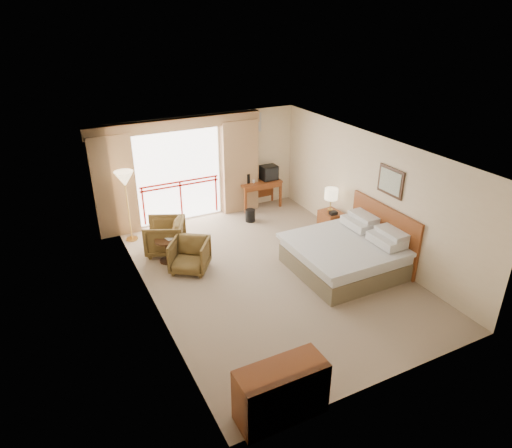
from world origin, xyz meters
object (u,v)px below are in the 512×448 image
armchair_near (191,270)px  dresser (281,392)px  wastebasket (250,215)px  armchair_far (166,252)px  table_lamp (331,194)px  floor_lamp (125,182)px  desk (258,186)px  nightstand (330,223)px  side_table (167,247)px  bed (346,254)px  tv (269,173)px

armchair_near → dresser: (-0.18, -4.23, 0.42)m
wastebasket → armchair_far: 2.54m
table_lamp → armchair_far: size_ratio=0.64×
armchair_near → floor_lamp: floor_lamp is taller
armchair_far → wastebasket: bearing=128.6°
desk → nightstand: bearing=-68.5°
desk → side_table: size_ratio=2.19×
floor_lamp → wastebasket: bearing=-6.8°
armchair_far → side_table: side_table is taller
desk → side_table: desk is taller
wastebasket → bed: bearing=-76.6°
nightstand → table_lamp: bearing=87.4°
desk → armchair_far: desk is taller
side_table → dresser: size_ratio=0.43×
table_lamp → tv: (-0.45, 2.30, -0.10)m
bed → table_lamp: (0.66, 1.56, 0.69)m
tv → table_lamp: bearing=-82.0°
tv → armchair_far: 3.80m
table_lamp → bed: bearing=-112.9°
wastebasket → armchair_near: 2.77m
floor_lamp → dresser: (0.62, -6.23, -1.08)m
desk → armchair_near: 3.81m
table_lamp → armchair_near: size_ratio=0.72×
desk → side_table: 3.72m
armchair_near → dresser: size_ratio=0.62×
side_table → tv: bearing=27.1°
bed → armchair_far: (-3.21, 2.50, -0.38)m
bed → floor_lamp: bearing=137.3°
side_table → dresser: (0.15, -4.81, 0.05)m
wastebasket → dresser: (-2.41, -5.87, 0.25)m
bed → side_table: bed is taller
dresser → floor_lamp: bearing=94.4°
bed → desk: 3.92m
nightstand → side_table: nightstand is taller
desk → armchair_far: (-3.11, -1.41, -0.60)m
desk → dresser: dresser is taller
nightstand → floor_lamp: 4.99m
tv → side_table: tv is taller
desk → dresser: 7.33m
table_lamp → dresser: (-3.81, -4.31, -0.65)m
armchair_near → floor_lamp: bearing=147.0°
desk → side_table: (-3.21, -1.86, -0.23)m
desk → armchair_near: desk is taller
bed → dresser: (-3.15, -2.75, 0.04)m
tv → wastebasket: (-0.95, -0.74, -0.80)m
bed → side_table: (-3.31, 2.06, -0.01)m
tv → floor_lamp: bearing=-177.6°
side_table → armchair_near: bearing=-59.7°
bed → wastebasket: bearing=103.4°
bed → armchair_near: bed is taller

